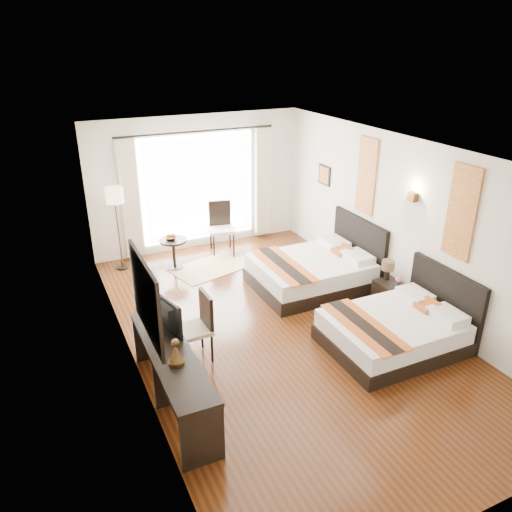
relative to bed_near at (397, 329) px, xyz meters
name	(u,v)px	position (x,y,z in m)	size (l,w,h in m)	color
floor	(280,329)	(-1.34, 1.14, -0.29)	(4.50, 7.50, 0.01)	#3A1A0A
ceiling	(284,151)	(-1.34, 1.14, 2.51)	(4.50, 7.50, 0.02)	white
wall_headboard	(403,224)	(0.90, 1.14, 1.12)	(0.01, 7.50, 2.80)	silver
wall_desk	(127,275)	(-3.59, 1.14, 1.12)	(0.01, 7.50, 2.80)	silver
wall_window	(198,183)	(-1.34, 4.88, 1.12)	(4.50, 0.01, 2.80)	silver
wall_entry	(490,404)	(-1.34, -2.61, 1.12)	(4.50, 0.01, 2.80)	silver
window_glass	(198,188)	(-1.34, 4.87, 1.02)	(2.40, 0.02, 2.20)	white
sheer_curtain	(199,189)	(-1.34, 4.81, 1.02)	(2.30, 0.02, 2.10)	white
drape_left	(130,199)	(-2.79, 4.77, 1.00)	(0.35, 0.14, 2.35)	beige
drape_right	(263,182)	(0.11, 4.77, 1.00)	(0.35, 0.14, 2.35)	beige
art_panel_near	(461,213)	(0.89, 0.00, 1.67)	(0.03, 0.50, 1.35)	maroon
art_panel_far	(367,176)	(0.89, 2.19, 1.67)	(0.03, 0.50, 1.35)	maroon
wall_sconce	(413,197)	(0.85, 0.94, 1.64)	(0.10, 0.14, 0.14)	#4B331A
mirror_frame	(146,298)	(-3.56, 0.15, 1.27)	(0.04, 1.25, 0.95)	black
mirror_glass	(148,297)	(-3.54, 0.15, 1.27)	(0.01, 1.12, 0.82)	white
bed_near	(397,329)	(0.00, 0.00, 0.00)	(1.92, 1.50, 1.08)	black
bed_far	(315,270)	(-0.07, 2.19, 0.02)	(2.07, 1.62, 1.17)	black
nightstand	(389,296)	(0.62, 0.94, -0.05)	(0.39, 0.49, 0.47)	black
table_lamp	(388,267)	(0.60, 1.04, 0.45)	(0.21, 0.21, 0.34)	black
vase	(398,283)	(0.60, 0.75, 0.28)	(0.12, 0.12, 0.12)	black
console_desk	(173,378)	(-3.33, 0.15, 0.10)	(0.50, 2.20, 0.76)	black
television	(159,314)	(-3.31, 0.70, 0.70)	(0.79, 0.10, 0.46)	black
bronze_figurine	(176,353)	(-3.33, -0.08, 0.62)	(0.19, 0.19, 0.29)	#4B331A
desk_chair	(195,339)	(-2.77, 0.97, 0.02)	(0.47, 0.47, 0.99)	beige
floor_lamp	(115,201)	(-3.13, 4.43, 1.11)	(0.33, 0.33, 1.64)	black
side_table	(174,254)	(-2.19, 3.99, 0.02)	(0.53, 0.53, 0.61)	black
fruit_bowl	(171,238)	(-2.23, 4.01, 0.36)	(0.23, 0.23, 0.06)	#433018
window_chair	(222,237)	(-1.03, 4.39, 0.04)	(0.58, 0.58, 1.07)	beige
jute_rug	(208,268)	(-1.60, 3.69, -0.28)	(1.37, 0.93, 0.01)	tan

